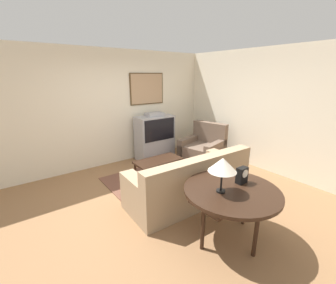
% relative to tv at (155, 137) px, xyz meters
% --- Properties ---
extents(ground_plane, '(12.00, 12.00, 0.00)m').
position_rel_tv_xyz_m(ground_plane, '(-0.97, -1.76, -0.57)').
color(ground_plane, '#8E6642').
extents(wall_back, '(12.00, 0.10, 2.70)m').
position_rel_tv_xyz_m(wall_back, '(-0.95, 0.37, 0.78)').
color(wall_back, beige).
rests_on(wall_back, ground_plane).
extents(wall_right, '(0.06, 12.00, 2.70)m').
position_rel_tv_xyz_m(wall_right, '(1.66, -1.76, 0.78)').
color(wall_right, beige).
rests_on(wall_right, ground_plane).
extents(area_rug, '(2.05, 1.59, 0.01)m').
position_rel_tv_xyz_m(area_rug, '(-0.64, -1.13, -0.57)').
color(area_rug, brown).
rests_on(area_rug, ground_plane).
extents(tv, '(0.97, 0.49, 1.21)m').
position_rel_tv_xyz_m(tv, '(0.00, 0.00, 0.00)').
color(tv, '#9E9EA3').
rests_on(tv, ground_plane).
extents(couch, '(2.16, 0.93, 0.89)m').
position_rel_tv_xyz_m(couch, '(-0.67, -2.12, -0.25)').
color(couch, '#9E8466').
rests_on(couch, ground_plane).
extents(armchair, '(1.09, 1.11, 0.95)m').
position_rel_tv_xyz_m(armchair, '(0.88, -0.89, -0.27)').
color(armchair, brown).
rests_on(armchair, ground_plane).
extents(coffee_table, '(0.99, 0.48, 0.42)m').
position_rel_tv_xyz_m(coffee_table, '(-0.61, -1.07, -0.20)').
color(coffee_table, black).
rests_on(coffee_table, ground_plane).
extents(console_table, '(1.22, 1.22, 0.73)m').
position_rel_tv_xyz_m(console_table, '(-0.88, -3.14, 0.10)').
color(console_table, black).
rests_on(console_table, ground_plane).
extents(table_lamp, '(0.35, 0.35, 0.45)m').
position_rel_tv_xyz_m(table_lamp, '(-1.04, -3.10, 0.52)').
color(table_lamp, black).
rests_on(table_lamp, console_table).
extents(mantel_clock, '(0.15, 0.10, 0.22)m').
position_rel_tv_xyz_m(mantel_clock, '(-0.63, -3.10, 0.27)').
color(mantel_clock, black).
rests_on(mantel_clock, console_table).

